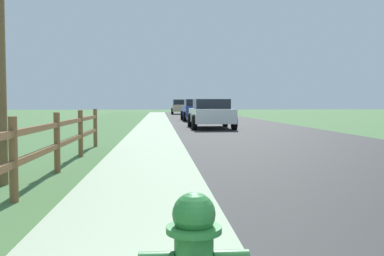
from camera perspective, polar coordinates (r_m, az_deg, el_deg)
The scene contains 9 objects.
ground_plane at distance 26.14m, azimuth -2.63°, elevation 0.44°, with size 120.00×120.00×0.00m, color #446D3C.
road_asphalt at distance 28.45m, azimuth 4.32°, elevation 0.67°, with size 7.00×66.00×0.01m, color #2E2E2E.
curb_concrete at distance 28.22m, azimuth -8.84°, elevation 0.62°, with size 6.00×66.00×0.01m, color #9EB390.
grass_verge at distance 28.38m, azimuth -11.86°, elevation 0.61°, with size 5.00×66.00×0.00m, color #446D3C.
rail_fence at distance 7.19m, azimuth -19.01°, elevation -1.95°, with size 0.11×12.14×1.10m.
parked_suv_white at distance 22.30m, azimuth 2.43°, elevation 1.88°, with size 2.13×4.51×1.45m.
parked_car_blue at distance 32.06m, azimuth 0.50°, elevation 2.34°, with size 2.04×5.00×1.53m.
parked_car_red at distance 42.00m, azimuth 0.18°, elevation 2.52°, with size 2.21×4.92×1.49m.
parked_car_beige at distance 51.02m, azimuth -1.56°, elevation 2.73°, with size 2.01×4.56×1.66m.
Camera 1 is at (-0.73, -1.10, 1.26)m, focal length 41.65 mm.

